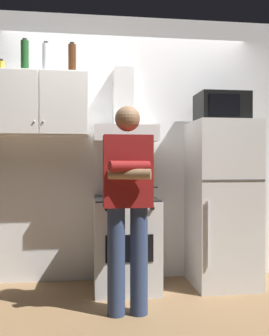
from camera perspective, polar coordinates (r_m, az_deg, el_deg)
name	(u,v)px	position (r m, az deg, el deg)	size (l,w,h in m)	color
ground_plane	(134,298)	(3.45, 0.00, -19.49)	(7.00, 7.00, 0.00)	olive
back_wall_tiled	(127,148)	(3.83, -1.15, 3.10)	(4.80, 0.10, 2.70)	white
upper_cabinet	(41,105)	(3.65, -14.32, 9.50)	(0.90, 0.37, 0.60)	white
stove_oven	(126,243)	(3.56, -1.34, -11.59)	(0.60, 0.62, 0.87)	silver
range_hood	(125,122)	(3.63, -1.56, 7.16)	(0.60, 0.44, 0.75)	white
refrigerator	(222,203)	(3.72, 13.44, -5.33)	(0.60, 0.62, 1.60)	silver
microwave	(222,108)	(3.76, 13.37, 9.10)	(0.48, 0.37, 0.28)	black
person_standing	(128,200)	(2.88, -1.07, -5.05)	(0.38, 0.33, 1.64)	navy
cooking_pot	(141,192)	(3.38, 1.06, -3.68)	(0.31, 0.21, 0.11)	#B7BABF
bottle_vodka_clear	(46,58)	(3.73, -13.56, 16.27)	(0.07, 0.07, 0.30)	silver
bottle_rum_dark	(72,59)	(3.76, -9.67, 16.29)	(0.08, 0.08, 0.32)	#47230F
bottle_spice_jar	(1,66)	(3.79, -19.96, 14.61)	(0.06, 0.06, 0.12)	gold
bottle_wine_green	(25,56)	(3.75, -16.68, 16.31)	(0.07, 0.07, 0.31)	#19471E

